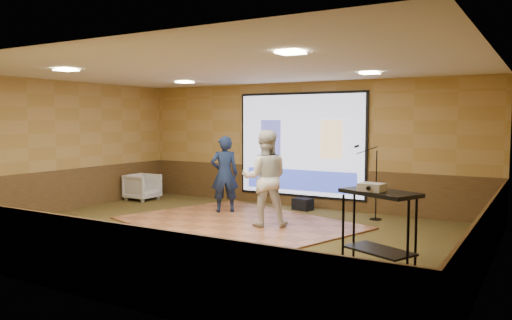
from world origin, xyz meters
The scene contains 19 objects.
ground centered at (0.00, 0.00, 0.00)m, with size 9.00×9.00×0.00m, color #2E391A.
room_shell centered at (0.00, 0.00, 2.09)m, with size 9.04×7.04×3.02m.
wainscot_back centered at (0.00, 3.48, 0.47)m, with size 9.00×0.04×0.95m, color #442916.
wainscot_front centered at (0.00, -3.48, 0.47)m, with size 9.00×0.04×0.95m, color #442916.
wainscot_left centered at (-4.48, 0.00, 0.47)m, with size 0.04×7.00×0.95m, color #442916.
wainscot_right centered at (4.48, 0.00, 0.47)m, with size 0.04×7.00×0.95m, color #442916.
projector_screen centered at (0.00, 3.44, 1.47)m, with size 3.32×0.06×2.52m.
downlight_nw centered at (-2.20, 1.80, 2.97)m, with size 0.32×0.32×0.02m, color #FFEEBF.
downlight_ne centered at (2.20, 1.80, 2.97)m, with size 0.32×0.32×0.02m, color #FFEEBF.
downlight_sw centered at (-2.20, -1.50, 2.97)m, with size 0.32×0.32×0.02m, color #FFEEBF.
downlight_se centered at (2.20, -1.50, 2.97)m, with size 0.32×0.32×0.02m, color #FFEEBF.
dance_floor centered at (-0.23, 0.98, 0.02)m, with size 4.45×3.39×0.03m, color #A5643C.
player_left centered at (-1.09, 1.79, 0.89)m, with size 0.62×0.41×1.71m, color #142140.
player_right centered at (0.42, 0.97, 0.97)m, with size 0.91×0.71×1.87m, color silver.
av_table centered at (3.17, -0.65, 0.81)m, with size 1.06×0.56×1.12m.
projector centered at (3.08, -0.74, 1.17)m, with size 0.33×0.27×0.11m, color silver.
mic_stand centered at (2.00, 2.81, 0.49)m, with size 0.62×0.25×1.58m.
banquet_chair centered at (-4.00, 2.24, 0.34)m, with size 0.74×0.76×0.69m, color gray.
duffel_bag centered at (0.25, 3.05, 0.14)m, with size 0.44×0.29×0.27m, color black.
Camera 1 is at (5.17, -7.41, 2.09)m, focal length 35.00 mm.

